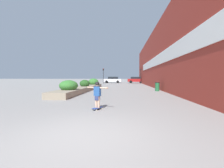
{
  "coord_description": "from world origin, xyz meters",
  "views": [
    {
      "loc": [
        1.02,
        -3.44,
        1.42
      ],
      "look_at": [
        -0.08,
        8.7,
        0.89
      ],
      "focal_mm": 24.0,
      "sensor_mm": 36.0,
      "label": 1
    }
  ],
  "objects_px": {
    "car_leftmost": "(165,80)",
    "traffic_light_left": "(103,73)",
    "car_center_left": "(136,80)",
    "traffic_light_right": "(141,73)",
    "trash_bin": "(157,87)",
    "skateboarder": "(97,92)",
    "car_center_right": "(113,80)",
    "skateboard": "(97,108)"
  },
  "relations": [
    {
      "from": "traffic_light_right",
      "to": "skateboarder",
      "type": "bearing_deg",
      "value": -99.49
    },
    {
      "from": "skateboarder",
      "to": "traffic_light_left",
      "type": "height_order",
      "value": "traffic_light_left"
    },
    {
      "from": "skateboarder",
      "to": "car_center_left",
      "type": "xyz_separation_m",
      "value": [
        3.83,
        31.42,
        0.06
      ]
    },
    {
      "from": "car_leftmost",
      "to": "car_center_right",
      "type": "relative_size",
      "value": 0.91
    },
    {
      "from": "traffic_light_left",
      "to": "traffic_light_right",
      "type": "relative_size",
      "value": 1.0
    },
    {
      "from": "car_leftmost",
      "to": "traffic_light_left",
      "type": "bearing_deg",
      "value": -72.83
    },
    {
      "from": "trash_bin",
      "to": "traffic_light_left",
      "type": "bearing_deg",
      "value": 114.34
    },
    {
      "from": "skateboard",
      "to": "skateboarder",
      "type": "distance_m",
      "value": 0.72
    },
    {
      "from": "skateboard",
      "to": "car_center_right",
      "type": "bearing_deg",
      "value": 117.87
    },
    {
      "from": "skateboarder",
      "to": "car_center_right",
      "type": "relative_size",
      "value": 0.25
    },
    {
      "from": "skateboarder",
      "to": "car_center_left",
      "type": "relative_size",
      "value": 0.27
    },
    {
      "from": "traffic_light_right",
      "to": "traffic_light_left",
      "type": "bearing_deg",
      "value": 179.56
    },
    {
      "from": "skateboarder",
      "to": "skateboard",
      "type": "bearing_deg",
      "value": 118.91
    },
    {
      "from": "car_leftmost",
      "to": "car_center_left",
      "type": "bearing_deg",
      "value": -78.17
    },
    {
      "from": "skateboarder",
      "to": "traffic_light_left",
      "type": "xyz_separation_m",
      "value": [
        -3.95,
        28.28,
        1.61
      ]
    },
    {
      "from": "skateboarder",
      "to": "car_leftmost",
      "type": "distance_m",
      "value": 34.84
    },
    {
      "from": "skateboarder",
      "to": "car_center_left",
      "type": "height_order",
      "value": "car_center_left"
    },
    {
      "from": "skateboard",
      "to": "car_leftmost",
      "type": "distance_m",
      "value": 34.84
    },
    {
      "from": "skateboarder",
      "to": "traffic_light_right",
      "type": "bearing_deg",
      "value": 104.65
    },
    {
      "from": "traffic_light_right",
      "to": "trash_bin",
      "type": "bearing_deg",
      "value": -90.53
    },
    {
      "from": "car_leftmost",
      "to": "skateboarder",
      "type": "bearing_deg",
      "value": -18.83
    },
    {
      "from": "car_center_left",
      "to": "traffic_light_right",
      "type": "relative_size",
      "value": 1.2
    },
    {
      "from": "skateboard",
      "to": "traffic_light_right",
      "type": "distance_m",
      "value": 28.7
    },
    {
      "from": "skateboard",
      "to": "car_center_right",
      "type": "height_order",
      "value": "car_center_right"
    },
    {
      "from": "skateboard",
      "to": "skateboarder",
      "type": "height_order",
      "value": "skateboarder"
    },
    {
      "from": "trash_bin",
      "to": "car_center_right",
      "type": "xyz_separation_m",
      "value": [
        -6.66,
        23.03,
        0.39
      ]
    },
    {
      "from": "trash_bin",
      "to": "car_leftmost",
      "type": "relative_size",
      "value": 0.22
    },
    {
      "from": "skateboarder",
      "to": "traffic_light_left",
      "type": "distance_m",
      "value": 28.6
    },
    {
      "from": "car_center_left",
      "to": "traffic_light_right",
      "type": "bearing_deg",
      "value": 15.42
    },
    {
      "from": "skateboarder",
      "to": "car_leftmost",
      "type": "xyz_separation_m",
      "value": [
        11.25,
        32.97,
        -0.04
      ]
    },
    {
      "from": "trash_bin",
      "to": "traffic_light_right",
      "type": "height_order",
      "value": "traffic_light_right"
    },
    {
      "from": "trash_bin",
      "to": "car_center_left",
      "type": "distance_m",
      "value": 21.94
    },
    {
      "from": "car_center_left",
      "to": "car_leftmost",
      "type": "bearing_deg",
      "value": 101.83
    },
    {
      "from": "skateboarder",
      "to": "car_center_left",
      "type": "distance_m",
      "value": 31.65
    },
    {
      "from": "skateboard",
      "to": "car_center_right",
      "type": "xyz_separation_m",
      "value": [
        -2.11,
        32.53,
        0.78
      ]
    },
    {
      "from": "trash_bin",
      "to": "car_leftmost",
      "type": "xyz_separation_m",
      "value": [
        6.7,
        23.47,
        0.28
      ]
    },
    {
      "from": "traffic_light_left",
      "to": "traffic_light_right",
      "type": "distance_m",
      "value": 8.67
    },
    {
      "from": "skateboard",
      "to": "trash_bin",
      "type": "xyz_separation_m",
      "value": [
        4.55,
        9.5,
        0.39
      ]
    },
    {
      "from": "skateboard",
      "to": "skateboarder",
      "type": "xyz_separation_m",
      "value": [
        0.0,
        -0.0,
        0.72
      ]
    },
    {
      "from": "car_leftmost",
      "to": "traffic_light_left",
      "type": "relative_size",
      "value": 1.2
    },
    {
      "from": "trash_bin",
      "to": "traffic_light_right",
      "type": "bearing_deg",
      "value": 89.47
    },
    {
      "from": "skateboard",
      "to": "traffic_light_left",
      "type": "distance_m",
      "value": 28.65
    }
  ]
}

